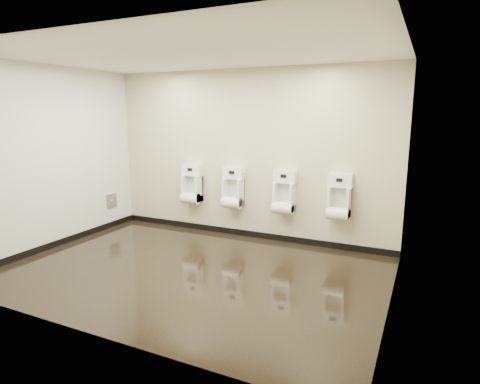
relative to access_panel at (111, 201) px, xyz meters
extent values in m
cube|color=black|center=(2.48, -1.20, -0.50)|extent=(5.00, 3.50, 0.00)
cube|color=silver|center=(2.48, -1.20, 2.30)|extent=(5.00, 3.50, 0.00)
cube|color=#BFBA96|center=(2.48, 0.55, 0.90)|extent=(5.00, 0.02, 2.80)
cube|color=#BFBA96|center=(2.48, -2.95, 0.90)|extent=(5.00, 0.02, 2.80)
cube|color=#BFBA96|center=(-0.02, -1.20, 0.90)|extent=(0.02, 3.50, 2.80)
cube|color=#BFBA96|center=(4.98, -1.20, 0.90)|extent=(0.02, 3.50, 2.80)
cube|color=white|center=(-0.01, -1.20, 0.90)|extent=(0.01, 3.50, 2.80)
cube|color=black|center=(2.48, 0.54, -0.45)|extent=(5.00, 0.02, 0.10)
cube|color=black|center=(-0.01, -1.20, -0.45)|extent=(0.02, 3.50, 0.10)
cube|color=#9E9EA3|center=(0.00, 0.00, 0.00)|extent=(0.03, 0.25, 0.25)
cylinder|color=silver|center=(0.02, 0.00, 0.00)|extent=(0.02, 0.04, 0.04)
cube|color=white|center=(1.48, 0.43, 0.27)|extent=(0.32, 0.23, 0.46)
cube|color=silver|center=(1.48, 0.51, 0.31)|extent=(0.24, 0.01, 0.34)
cylinder|color=white|center=(1.48, 0.37, 0.11)|extent=(0.32, 0.20, 0.20)
cube|color=white|center=(1.48, 0.46, 0.60)|extent=(0.36, 0.17, 0.20)
cube|color=black|center=(1.48, 0.37, 0.62)|extent=(0.09, 0.01, 0.05)
cube|color=silver|center=(1.48, 0.38, 0.62)|extent=(0.11, 0.01, 0.07)
cylinder|color=silver|center=(1.67, 0.46, 0.60)|extent=(0.01, 0.03, 0.03)
cube|color=white|center=(2.30, 0.43, 0.27)|extent=(0.32, 0.23, 0.46)
cube|color=silver|center=(2.30, 0.51, 0.31)|extent=(0.24, 0.01, 0.34)
cylinder|color=white|center=(2.30, 0.37, 0.11)|extent=(0.32, 0.20, 0.20)
cube|color=white|center=(2.30, 0.46, 0.60)|extent=(0.36, 0.17, 0.20)
cube|color=black|center=(2.30, 0.37, 0.62)|extent=(0.09, 0.01, 0.05)
cube|color=silver|center=(2.30, 0.38, 0.62)|extent=(0.11, 0.01, 0.07)
cylinder|color=silver|center=(2.49, 0.46, 0.60)|extent=(0.01, 0.03, 0.03)
cube|color=white|center=(3.21, 0.43, 0.27)|extent=(0.32, 0.23, 0.46)
cube|color=silver|center=(3.21, 0.51, 0.31)|extent=(0.24, 0.01, 0.34)
cylinder|color=white|center=(3.21, 0.37, 0.11)|extent=(0.32, 0.20, 0.20)
cube|color=white|center=(3.21, 0.46, 0.60)|extent=(0.36, 0.17, 0.20)
cube|color=black|center=(3.21, 0.37, 0.62)|extent=(0.09, 0.01, 0.05)
cube|color=silver|center=(3.21, 0.38, 0.62)|extent=(0.11, 0.01, 0.07)
cylinder|color=silver|center=(3.39, 0.46, 0.60)|extent=(0.01, 0.03, 0.03)
cube|color=white|center=(4.08, 0.43, 0.27)|extent=(0.32, 0.23, 0.46)
cube|color=silver|center=(4.08, 0.51, 0.31)|extent=(0.24, 0.01, 0.34)
cylinder|color=white|center=(4.08, 0.37, 0.11)|extent=(0.32, 0.20, 0.20)
cube|color=white|center=(4.08, 0.46, 0.60)|extent=(0.36, 0.17, 0.20)
cube|color=black|center=(4.08, 0.37, 0.62)|extent=(0.09, 0.01, 0.05)
cube|color=silver|center=(4.08, 0.38, 0.62)|extent=(0.11, 0.01, 0.07)
cylinder|color=silver|center=(4.26, 0.46, 0.60)|extent=(0.01, 0.03, 0.03)
camera|label=1|loc=(5.25, -5.52, 1.59)|focal=30.00mm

